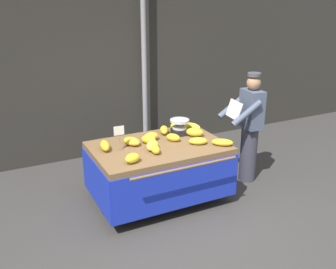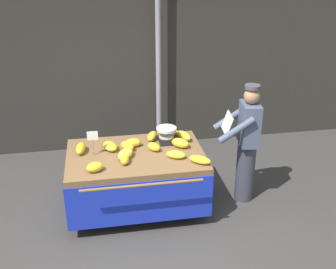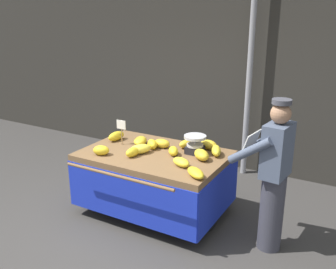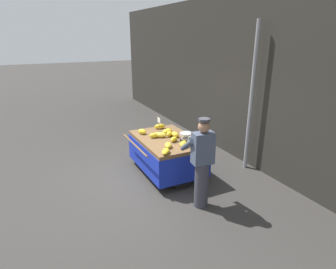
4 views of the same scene
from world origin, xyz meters
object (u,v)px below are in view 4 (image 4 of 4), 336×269
banana_bunch_1 (160,126)px  banana_bunch_3 (195,144)px  banana_bunch_11 (154,135)px  banana_bunch_10 (175,134)px  banana_bunch_8 (168,145)px  vendor_person (202,163)px  banana_bunch_4 (183,144)px  banana_cart (167,147)px  price_sign (159,121)px  street_pole (251,99)px  banana_bunch_6 (167,131)px  banana_bunch_5 (160,135)px  banana_bunch_13 (166,151)px  banana_bunch_0 (142,131)px  banana_bunch_9 (188,137)px  weighing_scale (186,138)px  banana_bunch_12 (197,140)px  banana_bunch_2 (174,139)px  banana_bunch_7 (169,134)px

banana_bunch_1 → banana_bunch_3: bearing=6.3°
banana_bunch_11 → banana_bunch_10: bearing=71.9°
banana_bunch_8 → banana_bunch_10: 0.67m
banana_bunch_10 → vendor_person: size_ratio=0.13×
banana_bunch_4 → banana_bunch_8: (-0.12, -0.30, -0.01)m
banana_cart → price_sign: (-0.54, 0.05, 0.46)m
street_pole → banana_bunch_6: (-0.92, -1.66, -0.79)m
price_sign → banana_bunch_1: bearing=149.2°
banana_bunch_5 → banana_bunch_13: bearing=-18.0°
banana_bunch_0 → street_pole: bearing=63.0°
banana_bunch_9 → banana_bunch_1: bearing=-166.5°
weighing_scale → banana_bunch_12: (0.09, 0.22, -0.06)m
banana_bunch_0 → banana_bunch_3: 1.43m
banana_bunch_10 → banana_bunch_4: bearing=-11.5°
banana_bunch_6 → banana_bunch_12: 0.91m
banana_bunch_1 → banana_bunch_4: (1.33, -0.07, -0.00)m
banana_bunch_6 → vendor_person: (1.84, -0.21, -0.02)m
banana_bunch_13 → banana_bunch_6: bearing=152.4°
banana_bunch_4 → banana_bunch_2: bearing=-174.4°
banana_bunch_3 → banana_bunch_13: 0.71m
banana_bunch_0 → banana_bunch_8: bearing=9.6°
banana_bunch_1 → weighing_scale: bearing=4.4°
banana_bunch_8 → banana_bunch_2: bearing=133.5°
banana_cart → banana_bunch_6: bearing=152.0°
banana_bunch_8 → banana_bunch_13: 0.33m
banana_bunch_1 → banana_bunch_5: (0.57, -0.26, -0.00)m
banana_bunch_9 → banana_bunch_13: 0.93m
banana_bunch_1 → banana_bunch_5: size_ratio=0.96×
banana_cart → banana_bunch_8: bearing=-23.1°
banana_bunch_9 → banana_bunch_13: bearing=-57.8°
banana_bunch_10 → banana_bunch_11: size_ratio=1.05×
price_sign → banana_bunch_11: (0.38, -0.30, -0.19)m
banana_bunch_8 → weighing_scale: bearing=95.6°
street_pole → banana_bunch_13: bearing=-85.5°
vendor_person → banana_bunch_7: bearing=174.8°
vendor_person → banana_bunch_9: bearing=161.2°
banana_bunch_4 → banana_bunch_9: (-0.34, 0.30, -0.01)m
banana_bunch_8 → banana_bunch_12: size_ratio=1.10×
banana_bunch_2 → banana_bunch_3: bearing=29.4°
banana_bunch_3 → banana_bunch_9: banana_bunch_3 is taller
banana_bunch_3 → banana_bunch_11: (-0.88, -0.55, -0.00)m
banana_cart → banana_bunch_5: 0.32m
street_pole → banana_bunch_9: street_pole is taller
banana_cart → banana_bunch_4: (0.62, 0.08, 0.27)m
banana_bunch_10 → vendor_person: bearing=-9.2°
banana_bunch_8 → vendor_person: (1.02, 0.18, -0.02)m
banana_cart → banana_bunch_0: (-0.53, -0.39, 0.27)m
banana_bunch_12 → banana_bunch_4: bearing=-78.7°
banana_bunch_1 → banana_bunch_8: banana_bunch_1 is taller
street_pole → banana_bunch_1: bearing=-127.8°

